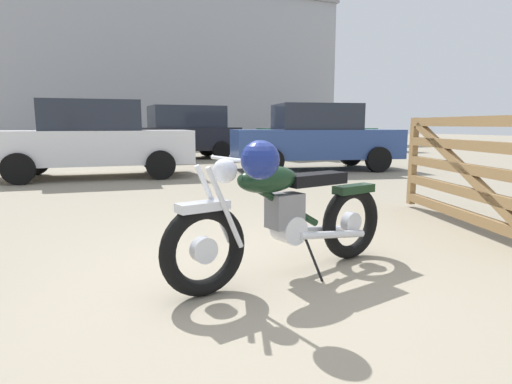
% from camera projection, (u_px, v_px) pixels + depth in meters
% --- Properties ---
extents(ground_plane, '(80.00, 80.00, 0.00)m').
position_uv_depth(ground_plane, '(256.00, 285.00, 3.13)').
color(ground_plane, gray).
extents(vintage_motorcycle, '(2.04, 0.86, 1.07)m').
position_uv_depth(vintage_motorcycle, '(283.00, 214.00, 3.23)').
color(vintage_motorcycle, black).
rests_on(vintage_motorcycle, ground_plane).
extents(timber_gate, '(0.70, 2.50, 1.60)m').
position_uv_depth(timber_gate, '(480.00, 168.00, 4.53)').
color(timber_gate, olive).
rests_on(timber_gate, ground_plane).
extents(silver_sedan_mid, '(4.43, 2.46, 1.67)m').
position_uv_depth(silver_sedan_mid, '(315.00, 137.00, 11.04)').
color(silver_sedan_mid, black).
rests_on(silver_sedan_mid, ground_plane).
extents(pale_sedan_back, '(4.28, 2.08, 1.67)m').
position_uv_depth(pale_sedan_back, '(94.00, 139.00, 9.43)').
color(pale_sedan_back, black).
rests_on(pale_sedan_back, ground_plane).
extents(red_hatchback_near, '(3.99, 2.01, 1.78)m').
position_uv_depth(red_hatchback_near, '(182.00, 132.00, 14.60)').
color(red_hatchback_near, black).
rests_on(red_hatchback_near, ground_plane).
extents(blue_hatchback_right, '(4.45, 2.50, 1.67)m').
position_uv_depth(blue_hatchback_right, '(318.00, 134.00, 15.48)').
color(blue_hatchback_right, black).
rests_on(blue_hatchback_right, ground_plane).
extents(industrial_building, '(22.14, 13.71, 20.59)m').
position_uv_depth(industrial_building, '(160.00, 73.00, 31.48)').
color(industrial_building, '#9EA0A8').
rests_on(industrial_building, ground_plane).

